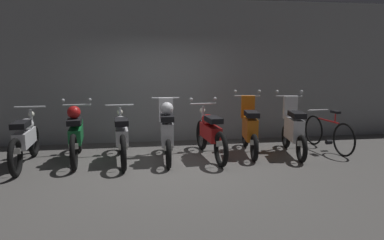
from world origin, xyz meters
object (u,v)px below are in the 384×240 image
object	(u,v)px
motorbike_slot_0	(25,139)
bicycle	(328,134)
motorbike_slot_1	(76,133)
motorbike_slot_4	(210,133)
motorbike_slot_5	(250,128)
motorbike_slot_6	(293,129)
motorbike_slot_3	(167,131)
motorbike_slot_2	(121,136)

from	to	relation	value
motorbike_slot_0	bicycle	xyz separation A→B (m)	(6.06, 0.22, -0.13)
motorbike_slot_1	motorbike_slot_4	bearing A→B (deg)	-3.50
motorbike_slot_0	bicycle	bearing A→B (deg)	2.04
motorbike_slot_1	motorbike_slot_5	world-z (taller)	motorbike_slot_5
motorbike_slot_6	bicycle	distance (m)	0.92
motorbike_slot_4	bicycle	bearing A→B (deg)	3.95
motorbike_slot_3	motorbike_slot_2	bearing A→B (deg)	177.94
motorbike_slot_2	motorbike_slot_5	world-z (taller)	motorbike_slot_5
motorbike_slot_5	motorbike_slot_1	bearing A→B (deg)	-179.50
motorbike_slot_1	motorbike_slot_3	bearing A→B (deg)	-6.13
motorbike_slot_5	motorbike_slot_4	bearing A→B (deg)	-167.82
motorbike_slot_3	motorbike_slot_4	xyz separation A→B (m)	(0.86, 0.03, -0.07)
motorbike_slot_0	motorbike_slot_4	xyz separation A→B (m)	(3.44, 0.04, 0.00)
motorbike_slot_3	bicycle	world-z (taller)	motorbike_slot_3
bicycle	motorbike_slot_3	bearing A→B (deg)	-176.57
motorbike_slot_3	bicycle	distance (m)	3.49
motorbike_slot_2	motorbike_slot_3	size ratio (longest dim) A/B	1.16
motorbike_slot_3	motorbike_slot_5	xyz separation A→B (m)	(1.73, 0.22, -0.04)
motorbike_slot_6	bicycle	size ratio (longest dim) A/B	0.97
motorbike_slot_0	motorbike_slot_3	bearing A→B (deg)	0.17
motorbike_slot_0	motorbike_slot_2	bearing A→B (deg)	1.29
bicycle	motorbike_slot_4	bearing A→B (deg)	-176.05
motorbike_slot_3	motorbike_slot_4	bearing A→B (deg)	1.83
motorbike_slot_4	motorbike_slot_6	world-z (taller)	motorbike_slot_6
motorbike_slot_3	motorbike_slot_4	world-z (taller)	motorbike_slot_3
motorbike_slot_3	motorbike_slot_5	distance (m)	1.74
motorbike_slot_1	motorbike_slot_4	xyz separation A→B (m)	(2.58, -0.16, -0.04)
motorbike_slot_3	bicycle	size ratio (longest dim) A/B	0.97
motorbike_slot_5	bicycle	bearing A→B (deg)	-0.22
motorbike_slot_4	motorbike_slot_6	bearing A→B (deg)	-0.63
motorbike_slot_2	motorbike_slot_4	xyz separation A→B (m)	(1.72, -0.00, 0.00)
motorbike_slot_1	bicycle	size ratio (longest dim) A/B	1.13
motorbike_slot_1	motorbike_slot_3	xyz separation A→B (m)	(1.72, -0.19, 0.04)
motorbike_slot_6	motorbike_slot_4	bearing A→B (deg)	179.37
motorbike_slot_1	bicycle	world-z (taller)	motorbike_slot_1
motorbike_slot_0	motorbike_slot_6	bearing A→B (deg)	0.18
motorbike_slot_1	motorbike_slot_5	size ratio (longest dim) A/B	1.16
motorbike_slot_1	bicycle	bearing A→B (deg)	0.25
motorbike_slot_4	motorbike_slot_5	world-z (taller)	motorbike_slot_5
motorbike_slot_3	bicycle	xyz separation A→B (m)	(3.48, 0.21, -0.20)
motorbike_slot_6	motorbike_slot_2	bearing A→B (deg)	179.62
motorbike_slot_6	motorbike_slot_0	bearing A→B (deg)	-179.82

